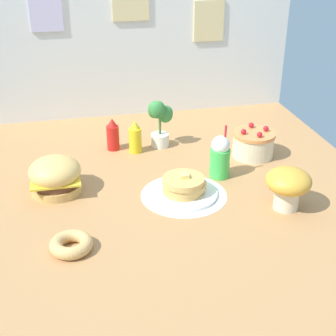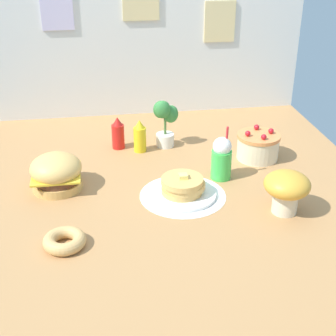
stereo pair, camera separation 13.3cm
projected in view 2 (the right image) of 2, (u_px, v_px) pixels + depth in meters
The scene contains 12 objects.
ground_plane at pixel (160, 192), 2.43m from camera, with size 2.19×2.17×0.02m, color #B27F4C.
back_wall at pixel (136, 32), 3.12m from camera, with size 2.19×0.04×1.09m.
doily_mat at pixel (183, 195), 2.37m from camera, with size 0.42×0.42×0.00m, color white.
burger at pixel (56, 173), 2.40m from camera, with size 0.25×0.25×0.18m.
pancake_stack at pixel (183, 188), 2.35m from camera, with size 0.32×0.32×0.11m.
layer_cake at pixel (258, 146), 2.71m from camera, with size 0.24×0.24×0.17m.
ketchup_bottle at pixel (118, 134), 2.82m from camera, with size 0.07×0.07×0.19m.
mustard_bottle at pixel (140, 137), 2.79m from camera, with size 0.07×0.07×0.19m.
cream_soda_cup at pixel (222, 158), 2.49m from camera, with size 0.10×0.10×0.29m.
donut_pink_glaze at pixel (65, 240), 2.00m from camera, with size 0.18×0.18×0.05m.
potted_plant at pixel (165, 121), 2.81m from camera, with size 0.14×0.11×0.29m.
mushroom_stool at pixel (287, 188), 2.19m from camera, with size 0.21×0.21×0.20m.
Camera 2 is at (-0.28, -2.08, 1.21)m, focal length 52.39 mm.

